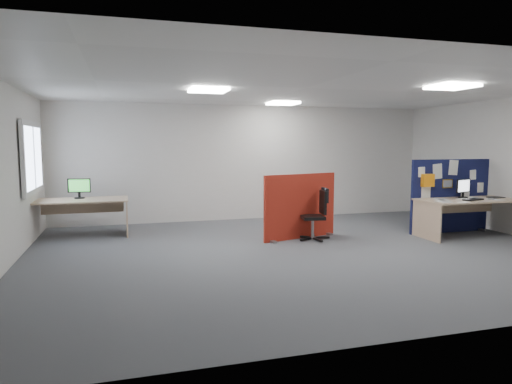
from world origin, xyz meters
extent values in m
plane|color=#55575D|center=(0.00, 0.00, 0.00)|extent=(9.00, 9.00, 0.00)
cube|color=white|center=(0.00, 0.00, 2.70)|extent=(9.00, 7.00, 0.02)
cube|color=silver|center=(0.00, 3.50, 1.35)|extent=(9.00, 0.02, 2.70)
cube|color=silver|center=(0.00, -3.50, 1.35)|extent=(9.00, 0.02, 2.70)
cube|color=silver|center=(-4.50, 0.00, 1.35)|extent=(0.02, 7.00, 2.70)
cube|color=white|center=(-4.44, 2.00, 1.55)|extent=(0.06, 1.70, 1.30)
cube|color=white|center=(-4.42, 2.00, 1.55)|extent=(0.02, 1.50, 1.10)
cube|color=white|center=(2.00, -1.00, 2.67)|extent=(0.60, 0.60, 0.04)
cube|color=white|center=(-1.50, 0.50, 2.67)|extent=(0.60, 0.60, 0.04)
cube|color=white|center=(0.50, 2.50, 2.67)|extent=(0.60, 0.60, 0.04)
cube|color=#11113E|center=(3.48, 0.74, 0.74)|extent=(1.80, 0.06, 1.49)
cube|color=gray|center=(2.73, 0.74, 0.02)|extent=(0.08, 0.30, 0.04)
cube|color=gray|center=(4.23, 0.74, 0.02)|extent=(0.08, 0.30, 0.04)
cube|color=white|center=(2.76, 0.70, 1.25)|extent=(0.15, 0.01, 0.20)
cube|color=white|center=(3.13, 0.70, 1.25)|extent=(0.21, 0.01, 0.30)
cube|color=white|center=(3.50, 0.70, 1.32)|extent=(0.21, 0.01, 0.30)
cube|color=white|center=(3.99, 0.70, 1.17)|extent=(0.15, 0.01, 0.20)
cube|color=white|center=(2.88, 0.70, 0.82)|extent=(0.21, 0.01, 0.30)
cube|color=white|center=(3.82, 0.70, 0.76)|extent=(0.21, 0.01, 0.30)
cube|color=white|center=(4.19, 0.70, 0.90)|extent=(0.15, 0.01, 0.20)
cube|color=gold|center=(3.38, 0.70, 1.00)|extent=(0.24, 0.01, 0.18)
cube|color=orange|center=(2.88, 0.66, 1.08)|extent=(0.25, 0.10, 0.25)
cube|color=tan|center=(3.58, 0.28, 0.71)|extent=(2.02, 0.90, 0.03)
cube|color=tan|center=(2.60, 0.28, 0.35)|extent=(0.03, 0.82, 0.70)
cube|color=tan|center=(4.56, 0.28, 0.35)|extent=(0.03, 0.82, 0.70)
cube|color=tan|center=(3.58, 0.70, 0.55)|extent=(1.81, 0.02, 0.30)
cylinder|color=black|center=(3.59, 0.49, 0.74)|extent=(0.18, 0.18, 0.02)
cube|color=black|center=(3.59, 0.49, 0.79)|extent=(0.04, 0.04, 0.09)
cube|color=black|center=(3.59, 0.49, 0.97)|extent=(0.41, 0.17, 0.27)
cube|color=silver|center=(3.59, 0.47, 0.97)|extent=(0.37, 0.13, 0.23)
cube|color=black|center=(3.52, 0.14, 0.74)|extent=(0.48, 0.31, 0.02)
cube|color=gray|center=(3.92, 0.12, 0.74)|extent=(0.11, 0.07, 0.03)
cube|color=black|center=(4.25, 0.35, 0.74)|extent=(0.31, 0.26, 0.01)
cube|color=maroon|center=(0.34, 1.03, 0.62)|extent=(1.59, 0.50, 1.23)
cube|color=gray|center=(-0.33, 1.03, 0.02)|extent=(0.08, 0.30, 0.04)
cube|color=gray|center=(1.01, 1.03, 0.02)|extent=(0.08, 0.30, 0.04)
cube|color=tan|center=(-3.68, 2.35, 0.71)|extent=(1.75, 0.88, 0.03)
cube|color=tan|center=(-4.53, 2.35, 0.35)|extent=(0.03, 0.81, 0.70)
cube|color=tan|center=(-2.83, 2.35, 0.35)|extent=(0.03, 0.81, 0.70)
cube|color=tan|center=(-3.68, 2.76, 0.55)|extent=(1.58, 0.02, 0.30)
cylinder|color=black|center=(-3.72, 2.52, 0.74)|extent=(0.20, 0.20, 0.02)
cube|color=black|center=(-3.72, 2.52, 0.80)|extent=(0.04, 0.04, 0.10)
cube|color=black|center=(-3.72, 2.52, 0.99)|extent=(0.43, 0.11, 0.27)
cube|color=green|center=(-3.72, 2.50, 0.99)|extent=(0.39, 0.07, 0.23)
cube|color=black|center=(0.71, 0.81, 0.04)|extent=(0.27, 0.08, 0.04)
cube|color=black|center=(0.61, 1.01, 0.04)|extent=(0.16, 0.26, 0.04)
cube|color=black|center=(0.38, 0.98, 0.04)|extent=(0.22, 0.22, 0.04)
cube|color=black|center=(0.34, 0.75, 0.04)|extent=(0.26, 0.16, 0.04)
cube|color=black|center=(0.55, 0.65, 0.04)|extent=(0.09, 0.27, 0.04)
cylinder|color=gray|center=(0.52, 0.84, 0.22)|extent=(0.05, 0.05, 0.37)
cube|color=black|center=(0.52, 0.84, 0.43)|extent=(0.47, 0.47, 0.06)
cube|color=black|center=(0.71, 0.81, 0.71)|extent=(0.10, 0.37, 0.44)
cube|color=black|center=(0.75, 0.80, 0.84)|extent=(0.10, 0.34, 0.27)
cube|color=white|center=(2.93, 0.25, 0.73)|extent=(0.25, 0.32, 0.00)
cube|color=white|center=(3.03, 0.44, 0.73)|extent=(0.28, 0.35, 0.00)
cube|color=white|center=(3.99, 0.11, 0.73)|extent=(0.24, 0.32, 0.00)
cube|color=white|center=(2.82, 0.08, 0.73)|extent=(0.21, 0.30, 0.00)
cube|color=white|center=(3.81, 0.56, 0.73)|extent=(0.23, 0.31, 0.00)
cube|color=white|center=(3.50, 0.31, 0.73)|extent=(0.22, 0.31, 0.00)
camera|label=1|loc=(-2.86, -6.99, 1.81)|focal=32.00mm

